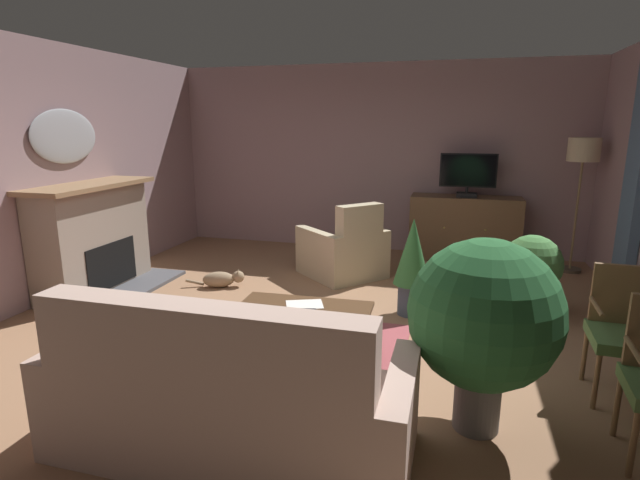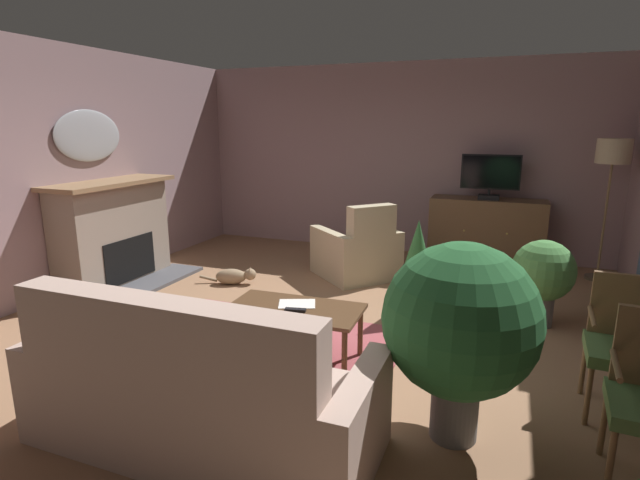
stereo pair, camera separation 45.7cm
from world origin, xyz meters
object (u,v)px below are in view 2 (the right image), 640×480
coffee_table (295,313)px  folded_newspaper (297,304)px  side_chair_beside_plant (626,342)px  potted_plant_on_hearth_side (543,274)px  sofa_floral (197,398)px  cat (234,276)px  floor_lamp (612,162)px  potted_plant_tall_palm_by_window (460,323)px  wall_mirror_oval (89,136)px  armchair_in_far_corner (357,253)px  potted_plant_small_fern_corner (417,264)px  fireplace (115,235)px  television (490,176)px  tv_cabinet (486,233)px  tv_remote (295,310)px

coffee_table → folded_newspaper: bearing=98.8°
side_chair_beside_plant → potted_plant_on_hearth_side: 1.49m
sofa_floral → cat: bearing=117.1°
side_chair_beside_plant → potted_plant_on_hearth_side: bearing=107.3°
floor_lamp → potted_plant_tall_palm_by_window: bearing=-108.4°
potted_plant_on_hearth_side → floor_lamp: size_ratio=0.48×
wall_mirror_oval → armchair_in_far_corner: wall_mirror_oval is taller
potted_plant_small_fern_corner → floor_lamp: floor_lamp is taller
fireplace → sofa_floral: size_ratio=0.79×
television → coffee_table: size_ratio=0.69×
wall_mirror_oval → cat: 2.37m
armchair_in_far_corner → floor_lamp: (2.86, 1.00, 1.16)m
folded_newspaper → wall_mirror_oval: bearing=140.2°
fireplace → potted_plant_tall_palm_by_window: 4.54m
coffee_table → folded_newspaper: folded_newspaper is taller
cat → potted_plant_on_hearth_side: bearing=-0.1°
side_chair_beside_plant → fireplace: bearing=169.5°
wall_mirror_oval → folded_newspaper: 3.52m
television → fireplace: bearing=-149.2°
side_chair_beside_plant → television: bearing=107.2°
tv_cabinet → wall_mirror_oval: bearing=-150.1°
coffee_table → side_chair_beside_plant: 2.37m
cat → floor_lamp: 4.76m
sofa_floral → potted_plant_tall_palm_by_window: size_ratio=1.70×
sofa_floral → floor_lamp: bearing=59.5°
folded_newspaper → armchair_in_far_corner: armchair_in_far_corner is taller
armchair_in_far_corner → potted_plant_tall_palm_by_window: bearing=-62.6°
cat → armchair_in_far_corner: bearing=32.4°
tv_cabinet → side_chair_beside_plant: side_chair_beside_plant is taller
tv_remote → potted_plant_small_fern_corner: 1.53m
potted_plant_small_fern_corner → potted_plant_tall_palm_by_window: potted_plant_tall_palm_by_window is taller
tv_cabinet → potted_plant_on_hearth_side: size_ratio=1.80×
floor_lamp → armchair_in_far_corner: bearing=-160.7°
fireplace → potted_plant_small_fern_corner: size_ratio=1.66×
tv_remote → potted_plant_on_hearth_side: (1.88, 1.61, 0.05)m
folded_newspaper → television: bearing=47.7°
tv_cabinet → potted_plant_small_fern_corner: bearing=-102.8°
tv_cabinet → floor_lamp: size_ratio=0.87×
wall_mirror_oval → potted_plant_small_fern_corner: (3.88, 0.19, -1.21)m
cat → potted_plant_small_fern_corner: bearing=-6.8°
coffee_table → sofa_floral: bearing=-93.1°
side_chair_beside_plant → potted_plant_small_fern_corner: 1.98m
potted_plant_tall_palm_by_window → floor_lamp: floor_lamp is taller
folded_newspaper → sofa_floral: sofa_floral is taller
fireplace → side_chair_beside_plant: bearing=-10.5°
folded_newspaper → armchair_in_far_corner: (-0.18, 2.30, -0.15)m
folded_newspaper → side_chair_beside_plant: size_ratio=0.32×
fireplace → television: size_ratio=2.19×
wall_mirror_oval → tv_cabinet: bearing=29.9°
armchair_in_far_corner → side_chair_beside_plant: size_ratio=1.35×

